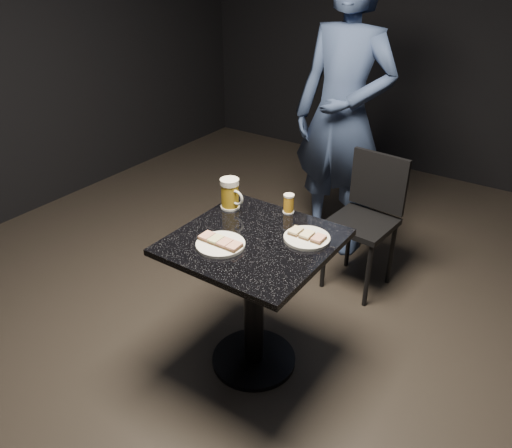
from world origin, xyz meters
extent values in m
plane|color=black|center=(0.00, 0.00, 0.00)|extent=(6.00, 6.00, 0.00)
plane|color=black|center=(0.00, 3.00, 1.50)|extent=(5.00, 0.00, 5.00)
cylinder|color=white|center=(-0.09, -0.13, 0.76)|extent=(0.22, 0.22, 0.01)
cylinder|color=silver|center=(0.20, 0.14, 0.76)|extent=(0.21, 0.21, 0.01)
imported|color=navy|center=(-0.22, 1.34, 0.95)|extent=(0.72, 0.49, 1.89)
cylinder|color=black|center=(0.00, 0.00, 0.01)|extent=(0.44, 0.44, 0.03)
cylinder|color=black|center=(0.00, 0.00, 0.37)|extent=(0.10, 0.10, 0.69)
cube|color=black|center=(0.00, 0.00, 0.73)|extent=(0.70, 0.70, 0.03)
cylinder|color=silver|center=(-0.28, 0.19, 0.76)|extent=(0.10, 0.10, 0.01)
cylinder|color=gold|center=(-0.28, 0.19, 0.82)|extent=(0.09, 0.09, 0.12)
cylinder|color=silver|center=(-0.28, 0.19, 0.89)|extent=(0.10, 0.10, 0.03)
torus|color=silver|center=(-0.23, 0.18, 0.82)|extent=(0.08, 0.01, 0.08)
cylinder|color=white|center=(-0.01, 0.32, 0.75)|extent=(0.06, 0.06, 0.01)
cylinder|color=gold|center=(-0.01, 0.32, 0.80)|extent=(0.05, 0.05, 0.08)
cylinder|color=silver|center=(-0.01, 0.32, 0.84)|extent=(0.05, 0.05, 0.01)
cube|color=black|center=(0.15, 0.93, 0.45)|extent=(0.39, 0.39, 0.04)
cylinder|color=black|center=(-0.02, 0.79, 0.21)|extent=(0.03, 0.03, 0.43)
cylinder|color=black|center=(0.29, 0.77, 0.21)|extent=(0.03, 0.03, 0.43)
cylinder|color=black|center=(0.01, 1.10, 0.21)|extent=(0.03, 0.03, 0.43)
cylinder|color=black|center=(0.32, 1.07, 0.21)|extent=(0.03, 0.03, 0.43)
cube|color=black|center=(0.16, 1.10, 0.67)|extent=(0.36, 0.06, 0.36)
cube|color=#4C3521|center=(-0.17, -0.13, 0.77)|extent=(0.05, 0.07, 0.01)
cube|color=tan|center=(-0.17, -0.13, 0.78)|extent=(0.05, 0.07, 0.01)
cube|color=#4C3521|center=(-0.11, -0.13, 0.77)|extent=(0.05, 0.07, 0.01)
cube|color=#D1D184|center=(-0.11, -0.13, 0.78)|extent=(0.05, 0.07, 0.01)
cube|color=#4C3521|center=(-0.06, -0.13, 0.77)|extent=(0.05, 0.07, 0.01)
cube|color=tan|center=(-0.06, -0.13, 0.78)|extent=(0.05, 0.07, 0.01)
cube|color=#4C3521|center=(-0.01, -0.13, 0.77)|extent=(0.05, 0.07, 0.01)
cube|color=tan|center=(-0.01, -0.13, 0.78)|extent=(0.05, 0.07, 0.01)
cube|color=#4C3521|center=(0.14, 0.14, 0.77)|extent=(0.05, 0.07, 0.01)
cube|color=beige|center=(0.14, 0.14, 0.78)|extent=(0.05, 0.07, 0.01)
cube|color=#4C3521|center=(0.20, 0.14, 0.77)|extent=(0.05, 0.07, 0.01)
cube|color=beige|center=(0.20, 0.14, 0.78)|extent=(0.05, 0.07, 0.01)
cube|color=#4C3521|center=(0.26, 0.14, 0.77)|extent=(0.05, 0.07, 0.01)
cube|color=tan|center=(0.26, 0.14, 0.78)|extent=(0.05, 0.07, 0.01)
camera|label=1|loc=(1.12, -1.60, 1.92)|focal=35.00mm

